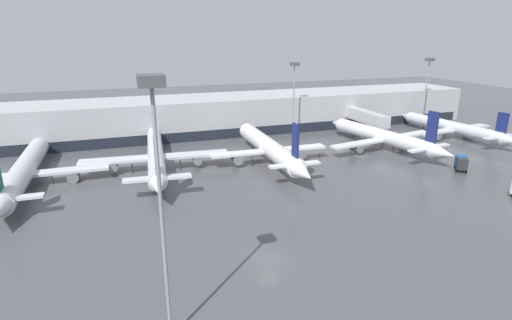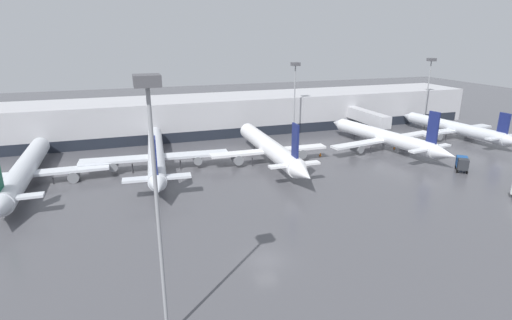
% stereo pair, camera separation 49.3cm
% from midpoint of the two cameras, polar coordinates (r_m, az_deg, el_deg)
% --- Properties ---
extents(ground_plane, '(320.00, 320.00, 0.00)m').
position_cam_midpoint_polar(ground_plane, '(45.91, 1.47, -14.08)').
color(ground_plane, '#4C4C51').
extents(terminal_building, '(160.00, 31.39, 9.00)m').
position_cam_midpoint_polar(terminal_building, '(101.39, -10.76, 6.09)').
color(terminal_building, '#B2B2B7').
rests_on(terminal_building, ground_plane).
extents(parked_jet_0, '(22.84, 33.77, 8.18)m').
position_cam_midpoint_polar(parked_jet_0, '(107.55, 26.32, 4.17)').
color(parked_jet_0, silver).
rests_on(parked_jet_0, ground_plane).
extents(parked_jet_1, '(23.25, 37.01, 10.40)m').
position_cam_midpoint_polar(parked_jet_1, '(77.13, 1.71, 1.77)').
color(parked_jet_1, white).
rests_on(parked_jet_1, ground_plane).
extents(parked_jet_2, '(26.51, 39.74, 9.28)m').
position_cam_midpoint_polar(parked_jet_2, '(76.09, -30.48, -1.40)').
color(parked_jet_2, silver).
rests_on(parked_jet_2, ground_plane).
extents(parked_jet_4, '(27.84, 34.22, 10.29)m').
position_cam_midpoint_polar(parked_jet_4, '(90.68, 17.69, 3.17)').
color(parked_jet_4, silver).
rests_on(parked_jet_4, ground_plane).
extents(parked_jet_5, '(26.93, 39.55, 9.55)m').
position_cam_midpoint_polar(parked_jet_5, '(75.55, -14.32, 0.72)').
color(parked_jet_5, silver).
rests_on(parked_jet_5, ground_plane).
extents(service_truck_0, '(4.02, 4.34, 2.64)m').
position_cam_midpoint_polar(service_truck_0, '(82.36, 27.14, -0.31)').
color(service_truck_0, '#19478C').
rests_on(service_truck_0, ground_plane).
extents(traffic_cone_0, '(0.46, 0.46, 0.62)m').
position_cam_midpoint_polar(traffic_cone_0, '(92.94, 18.88, 1.76)').
color(traffic_cone_0, orange).
rests_on(traffic_cone_0, ground_plane).
extents(traffic_cone_1, '(0.51, 0.51, 0.74)m').
position_cam_midpoint_polar(traffic_cone_1, '(83.56, 8.92, 0.84)').
color(traffic_cone_1, orange).
rests_on(traffic_cone_1, ground_plane).
extents(apron_light_mast_0, '(1.80, 1.80, 17.81)m').
position_cam_midpoint_polar(apron_light_mast_0, '(96.58, 5.33, 11.53)').
color(apron_light_mast_0, gray).
rests_on(apron_light_mast_0, ground_plane).
extents(apron_light_mast_2, '(1.80, 1.80, 18.10)m').
position_cam_midpoint_polar(apron_light_mast_2, '(117.76, 23.27, 11.39)').
color(apron_light_mast_2, gray).
rests_on(apron_light_mast_2, ground_plane).
extents(apron_light_mast_4, '(1.80, 1.80, 21.47)m').
position_cam_midpoint_polar(apron_light_mast_4, '(29.15, -14.55, 2.11)').
color(apron_light_mast_4, gray).
rests_on(apron_light_mast_4, ground_plane).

